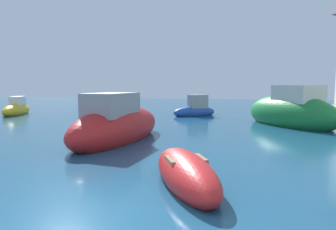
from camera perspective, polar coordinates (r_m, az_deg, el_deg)
ground at (r=4.75m, az=-15.98°, el=-20.52°), size 80.00×80.00×0.00m
moored_boat_1 at (r=11.15m, az=-9.88°, el=-2.05°), size 2.63×5.93×2.18m
moored_boat_2 at (r=16.38m, az=22.97°, el=0.49°), size 5.11×5.97×2.55m
moored_boat_4 at (r=17.91m, az=-11.71°, el=0.27°), size 3.43×4.02×1.30m
moored_boat_5 at (r=19.81m, az=5.39°, el=1.03°), size 3.10×2.64×1.62m
moored_boat_6 at (r=6.23m, az=3.50°, el=-11.36°), size 2.24×3.25×0.88m
moored_boat_7 at (r=23.27m, az=-27.62°, el=1.01°), size 2.29×3.95×1.51m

